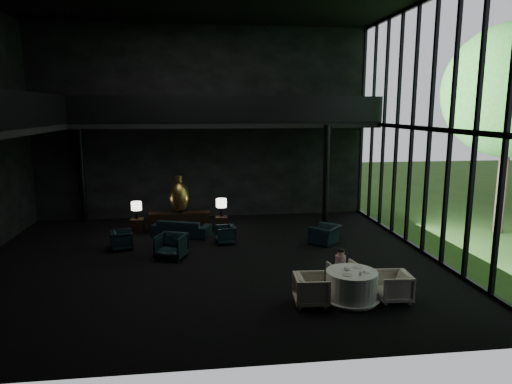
{
  "coord_description": "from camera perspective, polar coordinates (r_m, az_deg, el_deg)",
  "views": [
    {
      "loc": [
        -0.21,
        -13.53,
        4.62
      ],
      "look_at": [
        1.54,
        0.5,
        2.03
      ],
      "focal_mm": 32.0,
      "sensor_mm": 36.0,
      "label": 1
    }
  ],
  "objects": [
    {
      "name": "lounge_armchair_east",
      "position": [
        15.94,
        -3.86,
        -5.36
      ],
      "size": [
        0.62,
        0.65,
        0.61
      ],
      "primitive_type": "imported",
      "rotation": [
        0.0,
        0.0,
        -1.45
      ],
      "color": "#122732",
      "rests_on": "floor"
    },
    {
      "name": "console",
      "position": [
        17.68,
        -9.51,
        -3.69
      ],
      "size": [
        2.31,
        0.53,
        0.74
      ],
      "primitive_type": "cube",
      "color": "black",
      "rests_on": "floor"
    },
    {
      "name": "wall_front",
      "position": [
        7.56,
        -5.52,
        5.62
      ],
      "size": [
        14.0,
        0.04,
        8.0
      ],
      "primitive_type": "cube",
      "color": "black",
      "rests_on": "ground"
    },
    {
      "name": "table_lamp_left",
      "position": [
        17.76,
        -14.72,
        -1.79
      ],
      "size": [
        0.39,
        0.39,
        0.65
      ],
      "color": "black",
      "rests_on": "side_table_left"
    },
    {
      "name": "sofa",
      "position": [
        17.03,
        -9.32,
        -4.08
      ],
      "size": [
        2.19,
        1.28,
        0.82
      ],
      "primitive_type": "imported",
      "rotation": [
        0.0,
        0.0,
        2.8
      ],
      "color": "black",
      "rests_on": "floor"
    },
    {
      "name": "floor",
      "position": [
        14.3,
        -5.96,
        -8.54
      ],
      "size": [
        14.0,
        12.0,
        0.02
      ],
      "primitive_type": "cube",
      "color": "black",
      "rests_on": "ground"
    },
    {
      "name": "cereal_bowl",
      "position": [
        11.47,
        11.3,
        -9.34
      ],
      "size": [
        0.16,
        0.16,
        0.08
      ],
      "primitive_type": "ellipsoid",
      "color": "white",
      "rests_on": "dining_table"
    },
    {
      "name": "window_armchair",
      "position": [
        16.03,
        8.6,
        -5.04
      ],
      "size": [
        1.03,
        1.06,
        0.79
      ],
      "primitive_type": "imported",
      "rotation": [
        0.0,
        0.0,
        -2.3
      ],
      "color": "black",
      "rests_on": "floor"
    },
    {
      "name": "table_lamp_right",
      "position": [
        17.64,
        -4.36,
        -1.47
      ],
      "size": [
        0.41,
        0.41,
        0.68
      ],
      "color": "black",
      "rests_on": "side_table_right"
    },
    {
      "name": "tree_near",
      "position": [
        19.17,
        29.26,
        10.91
      ],
      "size": [
        4.8,
        4.8,
        7.65
      ],
      "color": "#382D23",
      "rests_on": "garden_ground"
    },
    {
      "name": "child",
      "position": [
        12.26,
        10.52,
        -8.25
      ],
      "size": [
        0.28,
        0.28,
        0.59
      ],
      "rotation": [
        0.0,
        0.0,
        3.14
      ],
      "color": "pink",
      "rests_on": "dining_chair_north"
    },
    {
      "name": "coffee_cup",
      "position": [
        11.35,
        13.39,
        -9.62
      ],
      "size": [
        0.11,
        0.11,
        0.06
      ],
      "primitive_type": "cylinder",
      "rotation": [
        0.0,
        0.0,
        -0.33
      ],
      "color": "white",
      "rests_on": "saucer"
    },
    {
      "name": "side_table_right",
      "position": [
        17.74,
        -4.31,
        -3.89
      ],
      "size": [
        0.47,
        0.47,
        0.52
      ],
      "primitive_type": "cube",
      "color": "black",
      "rests_on": "floor"
    },
    {
      "name": "coffee_table",
      "position": [
        15.8,
        -10.39,
        -6.13
      ],
      "size": [
        0.83,
        0.83,
        0.36
      ],
      "primitive_type": "cube",
      "rotation": [
        0.0,
        0.0,
        0.02
      ],
      "color": "black",
      "rests_on": "floor"
    },
    {
      "name": "railing_back",
      "position": [
        17.57,
        -3.22,
        10.28
      ],
      "size": [
        12.0,
        0.06,
        1.0
      ],
      "primitive_type": "cube",
      "color": "black",
      "rests_on": "mezzanine_back"
    },
    {
      "name": "mezzanine_back",
      "position": [
        18.58,
        -3.42,
        8.44
      ],
      "size": [
        12.0,
        2.0,
        0.25
      ],
      "primitive_type": "cube",
      "color": "black",
      "rests_on": "wall_back"
    },
    {
      "name": "curtain_wall",
      "position": [
        15.32,
        20.93,
        7.37
      ],
      "size": [
        0.2,
        12.0,
        8.0
      ],
      "primitive_type": null,
      "color": "black",
      "rests_on": "ground"
    },
    {
      "name": "lounge_armchair_south",
      "position": [
        14.53,
        -10.53,
        -6.35
      ],
      "size": [
        1.2,
        1.16,
        0.97
      ],
      "primitive_type": "imported",
      "rotation": [
        0.0,
        0.0,
        -0.38
      ],
      "color": "black",
      "rests_on": "floor"
    },
    {
      "name": "dining_chair_north",
      "position": [
        12.29,
        10.98,
        -10.14
      ],
      "size": [
        0.8,
        0.77,
        0.71
      ],
      "primitive_type": "imported",
      "rotation": [
        0.0,
        0.0,
        3.34
      ],
      "color": "beige",
      "rests_on": "floor"
    },
    {
      "name": "dining_table",
      "position": [
        11.56,
        11.83,
        -11.66
      ],
      "size": [
        1.41,
        1.41,
        0.75
      ],
      "color": "white",
      "rests_on": "floor"
    },
    {
      "name": "plate_b",
      "position": [
        11.69,
        12.58,
        -9.18
      ],
      "size": [
        0.3,
        0.3,
        0.02
      ],
      "primitive_type": "cylinder",
      "rotation": [
        0.0,
        0.0,
        -0.34
      ],
      "color": "white",
      "rests_on": "dining_table"
    },
    {
      "name": "lounge_armchair_west",
      "position": [
        15.87,
        -16.4,
        -5.78
      ],
      "size": [
        0.71,
        0.74,
        0.64
      ],
      "primitive_type": "imported",
      "rotation": [
        0.0,
        0.0,
        1.8
      ],
      "color": "black",
      "rests_on": "floor"
    },
    {
      "name": "dining_chair_west",
      "position": [
        11.18,
        6.94,
        -11.78
      ],
      "size": [
        0.81,
        0.86,
        0.84
      ],
      "primitive_type": "imported",
      "rotation": [
        0.0,
        0.0,
        1.51
      ],
      "color": "beige",
      "rests_on": "floor"
    },
    {
      "name": "plate_a",
      "position": [
        11.15,
        11.34,
        -10.11
      ],
      "size": [
        0.26,
        0.26,
        0.02
      ],
      "primitive_type": "cylinder",
      "rotation": [
        0.0,
        0.0,
        -0.05
      ],
      "color": "white",
      "rests_on": "dining_table"
    },
    {
      "name": "bronze_urn",
      "position": [
        17.58,
        -9.59,
        -0.58
      ],
      "size": [
        0.74,
        0.74,
        1.38
      ],
      "color": "#A26733",
      "rests_on": "console"
    },
    {
      "name": "wall_back",
      "position": [
        19.54,
        -6.57,
        8.48
      ],
      "size": [
        14.0,
        0.04,
        8.0
      ],
      "primitive_type": "cube",
      "color": "black",
      "rests_on": "ground"
    },
    {
      "name": "side_table_left",
      "position": [
        17.91,
        -14.62,
        -4.06
      ],
      "size": [
        0.48,
        0.48,
        0.52
      ],
      "primitive_type": "cube",
      "color": "black",
      "rests_on": "floor"
    },
    {
      "name": "dining_chair_east",
      "position": [
        11.81,
        16.81,
        -11.08
      ],
      "size": [
        0.76,
        0.8,
        0.78
      ],
      "primitive_type": "imported",
      "rotation": [
        0.0,
        0.0,
        -1.63
      ],
      "color": "#C0AA96",
      "rests_on": "floor"
    },
    {
      "name": "column_ne",
      "position": [
        18.42,
        8.74,
        2.07
      ],
      "size": [
        0.24,
        0.24,
        4.0
      ],
      "primitive_type": "cylinder",
      "color": "black",
      "rests_on": "floor"
    },
    {
      "name": "column_nw",
      "position": [
        19.99,
        -20.93,
        2.15
      ],
      "size": [
        0.24,
        0.24,
        4.0
      ],
      "primitive_type": "cylinder",
      "color": "black",
      "rests_on": "floor"
    },
    {
      "name": "cream_pot",
      "position": [
        11.2,
        12.89,
        -9.91
      ],
      "size": [
        0.08,
        0.08,
        0.08
      ],
      "primitive_type": "cylinder",
      "rotation": [
        0.0,
        0.0,
        -0.23
      ],
      "color": "#99999E",
      "rests_on": "dining_table"
    },
    {
      "name": "railing_left",
      "position": [
        14.35,
        -26.99,
        9.18
      ],
      "size": [
        0.06,
        12.0,
        1.0
      ],
      "primitive_type": "cube",
      "color": "black",
      "rests_on": "mezzanine_left"
    },
    {
      "name": "saucer",
      "position": [
        11.39,
        13.66,
        -9.77
      ],
      "size": [
        0.17,
        0.17,
        0.01
      ],
      "primitive_type": "cylinder",
      "rotation": [
        0.0,
        0.0,
        0.06
      ],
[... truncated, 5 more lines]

